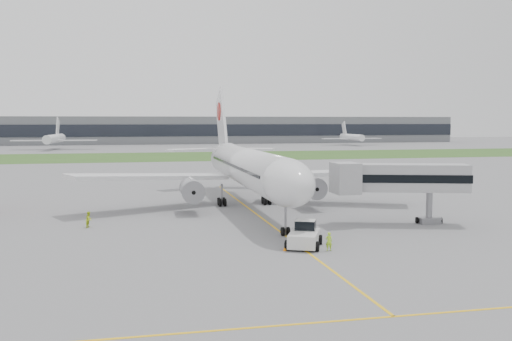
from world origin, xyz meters
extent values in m
plane|color=slate|center=(0.00, 0.00, 0.00)|extent=(600.00, 600.00, 0.00)
cube|color=#32551F|center=(0.00, 120.00, 0.01)|extent=(600.00, 50.00, 0.02)
cube|color=gray|center=(0.00, 230.00, 7.00)|extent=(320.00, 22.00, 14.00)
cube|color=black|center=(0.00, 219.00, 7.00)|extent=(320.00, 0.60, 6.00)
cylinder|color=silver|center=(0.00, 4.00, 5.60)|extent=(5.00, 38.00, 5.00)
ellipsoid|color=silver|center=(0.00, -15.50, 5.60)|extent=(5.00, 11.00, 5.00)
cube|color=black|center=(0.00, -16.50, 6.50)|extent=(3.20, 1.54, 1.14)
cone|color=silver|center=(0.00, 26.00, 6.40)|extent=(5.00, 10.53, 6.16)
cube|color=silver|center=(-13.00, 6.00, 4.40)|extent=(22.13, 13.52, 1.70)
cube|color=silver|center=(13.00, 6.00, 4.40)|extent=(22.13, 13.52, 1.70)
cylinder|color=#9D9DA2|center=(-8.00, 1.50, 3.00)|extent=(2.70, 5.20, 2.70)
cylinder|color=#9D9DA2|center=(8.00, 1.50, 3.00)|extent=(2.70, 5.20, 2.70)
cube|color=silver|center=(0.00, 27.50, 11.50)|extent=(0.45, 10.90, 12.76)
cylinder|color=#A50F09|center=(0.00, 28.50, 13.50)|extent=(0.60, 3.20, 3.20)
cube|color=silver|center=(-5.00, 28.50, 6.80)|extent=(9.54, 6.34, 0.35)
cube|color=silver|center=(5.00, 28.50, 6.80)|extent=(9.54, 6.34, 0.35)
cylinder|color=gray|center=(0.00, -15.00, 1.55)|extent=(0.24, 0.24, 3.10)
cylinder|color=black|center=(-3.20, 7.00, 0.55)|extent=(1.40, 1.10, 1.10)
cylinder|color=black|center=(3.20, 7.00, 0.55)|extent=(1.40, 1.10, 1.10)
cube|color=silver|center=(0.30, -20.50, 0.82)|extent=(4.22, 5.27, 1.23)
cube|color=silver|center=(0.80, -19.37, 1.85)|extent=(2.36, 2.25, 1.03)
cube|color=black|center=(0.80, -19.37, 1.90)|extent=(2.42, 2.32, 0.87)
cylinder|color=black|center=(-0.35, -18.53, 0.46)|extent=(0.70, 0.99, 0.93)
cylinder|color=black|center=(2.19, -19.65, 0.46)|extent=(0.70, 0.99, 0.93)
cylinder|color=black|center=(-1.59, -21.36, 0.46)|extent=(0.70, 0.99, 0.93)
cylinder|color=black|center=(0.95, -22.47, 0.46)|extent=(0.70, 0.99, 0.93)
cube|color=#A6A6A9|center=(15.00, -11.31, 5.37)|extent=(14.73, 7.07, 3.10)
cube|color=black|center=(15.00, -11.31, 5.37)|extent=(14.96, 7.22, 0.93)
cube|color=#A6A6A9|center=(8.28, -10.39, 5.37)|extent=(2.68, 3.51, 3.51)
cylinder|color=gray|center=(18.11, -11.69, 1.96)|extent=(0.72, 0.72, 3.92)
cube|color=gray|center=(18.11, -11.69, 0.36)|extent=(2.78, 2.09, 0.72)
cylinder|color=black|center=(16.83, -11.31, 0.36)|extent=(0.50, 0.78, 0.72)
cylinder|color=black|center=(19.40, -12.07, 0.36)|extent=(0.50, 0.78, 0.72)
cone|color=orange|center=(-1.87, -21.61, 0.24)|extent=(0.35, 0.35, 0.48)
cone|color=orange|center=(0.50, -17.69, 0.24)|extent=(0.35, 0.35, 0.48)
imported|color=#B2F428|center=(2.09, -22.40, 0.86)|extent=(0.65, 0.45, 1.72)
imported|color=#C4DF25|center=(-20.18, -5.88, 0.90)|extent=(0.94, 1.05, 1.80)
camera|label=1|loc=(-15.38, -71.11, 11.86)|focal=40.00mm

